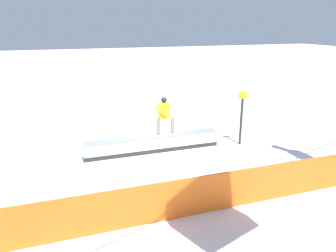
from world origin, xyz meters
TOP-DOWN VIEW (x-y plane):
  - ground_plane at (0.00, 0.00)m, footprint 120.00×120.00m
  - grind_box at (0.00, 0.00)m, footprint 5.34×0.56m
  - snowboarder at (-0.47, 0.00)m, footprint 1.53×0.42m
  - safety_fence at (0.00, 4.52)m, footprint 11.32×0.17m
  - trail_marker at (-3.79, 0.20)m, footprint 0.40×0.10m

SIDE VIEW (x-z plane):
  - ground_plane at x=0.00m, z-range 0.00..0.00m
  - grind_box at x=0.00m, z-range -0.03..0.70m
  - safety_fence at x=0.00m, z-range 0.00..1.09m
  - trail_marker at x=-3.79m, z-range 0.07..2.34m
  - snowboarder at x=-0.47m, z-range 0.80..2.30m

